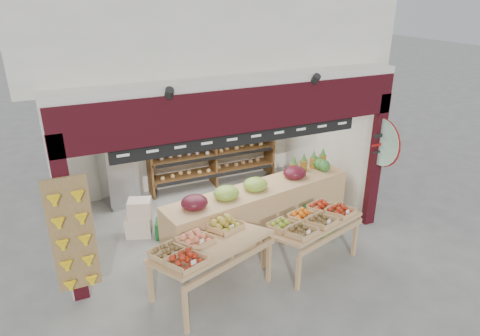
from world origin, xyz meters
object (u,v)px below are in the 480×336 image
back_shelving (212,140)px  refrigerator (117,168)px  display_table_left (202,246)px  mid_counter (259,209)px  watermelon_pile (316,223)px  cardboard_stack (152,221)px  display_table_right (312,221)px

back_shelving → refrigerator: back_shelving is taller
display_table_left → mid_counter: bearing=38.1°
mid_counter → watermelon_pile: size_ratio=5.17×
mid_counter → display_table_left: 2.03m
cardboard_stack → watermelon_pile: cardboard_stack is taller
display_table_left → display_table_right: bearing=0.9°
display_table_right → display_table_left: bearing=-179.1°
display_table_left → display_table_right: size_ratio=1.13×
cardboard_stack → watermelon_pile: (2.88, -1.27, -0.07)m
back_shelving → mid_counter: bearing=-90.2°
cardboard_stack → watermelon_pile: bearing=-23.8°
back_shelving → cardboard_stack: size_ratio=2.69×
cardboard_stack → display_table_left: size_ratio=0.57×
refrigerator → watermelon_pile: size_ratio=2.23×
display_table_left → back_shelving: bearing=66.7°
mid_counter → display_table_left: bearing=-141.9°
display_table_right → watermelon_pile: (0.63, 0.75, -0.59)m
mid_counter → cardboard_stack: bearing=156.3°
back_shelving → display_table_left: 4.01m
cardboard_stack → display_table_left: (0.29, -2.06, 0.58)m
back_shelving → mid_counter: back_shelving is taller
display_table_right → watermelon_pile: display_table_right is taller
display_table_right → cardboard_stack: bearing=138.1°
back_shelving → cardboard_stack: (-1.88, -1.62, -0.86)m
cardboard_stack → back_shelving: bearing=40.8°
cardboard_stack → display_table_left: 2.16m
back_shelving → display_table_left: size_ratio=1.54×
display_table_left → watermelon_pile: bearing=16.9°
cardboard_stack → mid_counter: (1.87, -0.82, 0.25)m
refrigerator → display_table_left: bearing=-93.4°
refrigerator → mid_counter: refrigerator is taller
cardboard_stack → display_table_left: bearing=-81.8°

